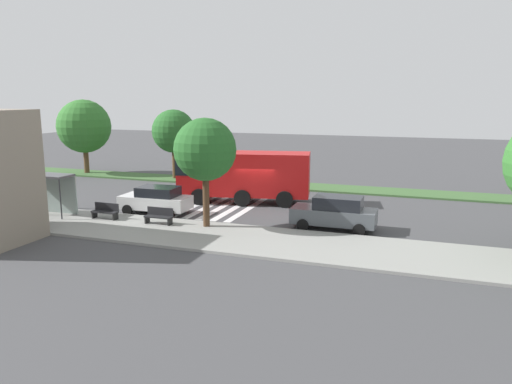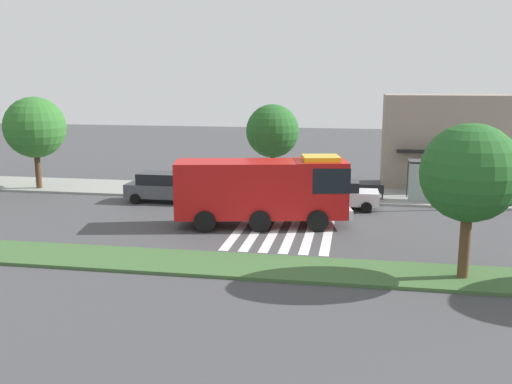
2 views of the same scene
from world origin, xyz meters
name	(u,v)px [view 1 (image 1 of 2)]	position (x,y,z in m)	size (l,w,h in m)	color
ground_plane	(259,205)	(0.00, 0.00, 0.00)	(120.00, 120.00, 0.00)	#424244
sidewalk	(208,236)	(0.00, 8.08, 0.07)	(60.00, 4.94, 0.14)	gray
median_strip	(288,186)	(0.00, -7.12, 0.07)	(60.00, 3.00, 0.14)	#3D6033
crosswalk	(224,202)	(2.48, 0.00, 0.01)	(4.95, 10.11, 0.01)	silver
fire_truck	(239,173)	(1.52, -0.29, 2.01)	(9.32, 4.14, 3.69)	#B71414
parked_car_mid	(335,212)	(-5.89, 4.42, 0.93)	(4.55, 2.04, 1.83)	#474C51
parked_car_east	(156,200)	(5.16, 4.41, 0.87)	(4.35, 2.18, 1.68)	silver
bus_stop_shelter	(48,185)	(10.97, 7.02, 1.89)	(3.50, 1.40, 2.46)	#4C4C51
bench_near_shelter	(105,211)	(6.97, 7.03, 0.59)	(1.60, 0.50, 0.90)	black
bench_west_of_shelter	(159,216)	(3.44, 7.03, 0.59)	(1.60, 0.50, 0.90)	black
street_lamp	(2,150)	(15.14, 6.22, 3.78)	(0.36, 0.36, 6.17)	#2D2D30
sidewalk_tree_center	(205,150)	(0.73, 6.62, 4.32)	(3.36, 3.36, 5.88)	#47301E
median_tree_west	(174,131)	(10.14, -7.12, 4.16)	(3.68, 3.68, 5.88)	#513823
median_tree_center	(84,126)	(19.33, -7.12, 4.40)	(4.84, 4.84, 6.69)	#513823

